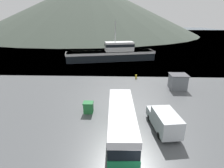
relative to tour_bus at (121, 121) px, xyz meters
name	(u,v)px	position (x,y,z in m)	size (l,w,h in m)	color
water_surface	(121,33)	(1.56, 139.90, -1.77)	(240.00, 240.00, 0.00)	#475B6B
hill_backdrop	(89,8)	(-25.88, 143.85, 18.64)	(176.07, 176.07, 40.82)	#424C42
tour_bus	(121,121)	(0.00, 0.00, 0.00)	(2.77, 10.16, 3.14)	#146B3D
delivery_van	(164,120)	(4.59, 1.20, -0.56)	(2.88, 5.77, 2.27)	silver
fishing_boat	(112,54)	(-2.18, 35.39, 0.23)	(25.85, 10.31, 10.96)	black
storage_bin	(88,107)	(-4.15, 4.62, -1.03)	(1.28, 1.11, 1.45)	#287F3D
dock_kiosk	(178,81)	(9.92, 13.61, -0.49)	(2.98, 2.61, 2.54)	slate
mooring_bollard	(136,76)	(3.25, 18.77, -1.31)	(0.39, 0.39, 0.85)	#B29919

